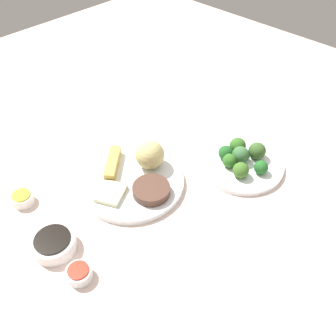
{
  "coord_description": "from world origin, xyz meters",
  "views": [
    {
      "loc": [
        -0.48,
        0.4,
        0.7
      ],
      "look_at": [
        -0.02,
        -0.07,
        0.06
      ],
      "focal_mm": 38.06,
      "sensor_mm": 36.0,
      "label": 1
    }
  ],
  "objects_px": {
    "main_plate": "(132,182)",
    "sauce_ramekin_sweet_and_sour": "(79,274)",
    "soy_sauce_bowl": "(54,244)",
    "broccoli_plate": "(241,163)",
    "sauce_ramekin_hot_mustard": "(23,199)"
  },
  "relations": [
    {
      "from": "broccoli_plate",
      "to": "main_plate",
      "type": "bearing_deg",
      "value": 57.31
    },
    {
      "from": "main_plate",
      "to": "soy_sauce_bowl",
      "type": "height_order",
      "value": "soy_sauce_bowl"
    },
    {
      "from": "main_plate",
      "to": "sauce_ramekin_hot_mustard",
      "type": "xyz_separation_m",
      "value": [
        0.15,
        0.23,
        0.0
      ]
    },
    {
      "from": "broccoli_plate",
      "to": "sauce_ramekin_hot_mustard",
      "type": "xyz_separation_m",
      "value": [
        0.31,
        0.48,
        0.01
      ]
    },
    {
      "from": "main_plate",
      "to": "sauce_ramekin_sweet_and_sour",
      "type": "relative_size",
      "value": 5.07
    },
    {
      "from": "sauce_ramekin_hot_mustard",
      "to": "main_plate",
      "type": "bearing_deg",
      "value": -122.55
    },
    {
      "from": "broccoli_plate",
      "to": "sauce_ramekin_hot_mustard",
      "type": "height_order",
      "value": "sauce_ramekin_hot_mustard"
    },
    {
      "from": "broccoli_plate",
      "to": "soy_sauce_bowl",
      "type": "distance_m",
      "value": 0.52
    },
    {
      "from": "main_plate",
      "to": "sauce_ramekin_hot_mustard",
      "type": "relative_size",
      "value": 5.07
    },
    {
      "from": "main_plate",
      "to": "soy_sauce_bowl",
      "type": "relative_size",
      "value": 2.81
    },
    {
      "from": "main_plate",
      "to": "soy_sauce_bowl",
      "type": "distance_m",
      "value": 0.25
    },
    {
      "from": "main_plate",
      "to": "broccoli_plate",
      "type": "relative_size",
      "value": 1.18
    },
    {
      "from": "sauce_ramekin_sweet_and_sour",
      "to": "broccoli_plate",
      "type": "bearing_deg",
      "value": -94.8
    },
    {
      "from": "soy_sauce_bowl",
      "to": "sauce_ramekin_hot_mustard",
      "type": "height_order",
      "value": "soy_sauce_bowl"
    },
    {
      "from": "main_plate",
      "to": "sauce_ramekin_hot_mustard",
      "type": "distance_m",
      "value": 0.27
    }
  ]
}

